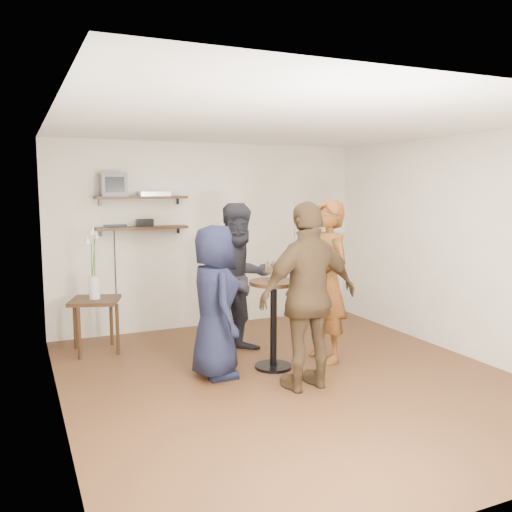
% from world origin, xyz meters
% --- Properties ---
extents(room, '(4.58, 5.08, 2.68)m').
position_xyz_m(room, '(0.00, 0.00, 1.30)').
color(room, '#442616').
rests_on(room, ground).
extents(shelf_upper, '(1.20, 0.25, 0.04)m').
position_xyz_m(shelf_upper, '(-1.00, 2.38, 1.85)').
color(shelf_upper, black).
rests_on(shelf_upper, room).
extents(shelf_lower, '(1.20, 0.25, 0.04)m').
position_xyz_m(shelf_lower, '(-1.00, 2.38, 1.45)').
color(shelf_lower, black).
rests_on(shelf_lower, room).
extents(crt_monitor, '(0.32, 0.30, 0.30)m').
position_xyz_m(crt_monitor, '(-1.36, 2.38, 2.02)').
color(crt_monitor, '#59595B').
rests_on(crt_monitor, shelf_upper).
extents(dvd_deck, '(0.40, 0.24, 0.06)m').
position_xyz_m(dvd_deck, '(-0.83, 2.38, 1.90)').
color(dvd_deck, silver).
rests_on(dvd_deck, shelf_upper).
extents(radio, '(0.22, 0.10, 0.10)m').
position_xyz_m(radio, '(-0.96, 2.38, 1.52)').
color(radio, black).
rests_on(radio, shelf_lower).
extents(power_strip, '(0.30, 0.05, 0.03)m').
position_xyz_m(power_strip, '(-1.34, 2.42, 1.48)').
color(power_strip, black).
rests_on(power_strip, shelf_lower).
extents(side_table, '(0.70, 0.70, 0.66)m').
position_xyz_m(side_table, '(-1.71, 1.83, 0.55)').
color(side_table, black).
rests_on(side_table, room).
extents(vase_lilies, '(0.19, 0.19, 0.89)m').
position_xyz_m(vase_lilies, '(-1.71, 1.83, 0.94)').
color(vase_lilies, silver).
rests_on(vase_lilies, side_table).
extents(drinks_table, '(0.54, 0.54, 0.98)m').
position_xyz_m(drinks_table, '(-0.01, 0.42, 0.63)').
color(drinks_table, black).
rests_on(drinks_table, room).
extents(wine_glass_fl, '(0.07, 0.07, 0.22)m').
position_xyz_m(wine_glass_fl, '(-0.07, 0.38, 1.13)').
color(wine_glass_fl, silver).
rests_on(wine_glass_fl, drinks_table).
extents(wine_glass_fr, '(0.07, 0.07, 0.20)m').
position_xyz_m(wine_glass_fr, '(0.06, 0.38, 1.11)').
color(wine_glass_fr, silver).
rests_on(wine_glass_fr, drinks_table).
extents(wine_glass_bl, '(0.06, 0.06, 0.19)m').
position_xyz_m(wine_glass_bl, '(-0.04, 0.49, 1.11)').
color(wine_glass_bl, silver).
rests_on(wine_glass_bl, drinks_table).
extents(wine_glass_br, '(0.07, 0.07, 0.22)m').
position_xyz_m(wine_glass_br, '(0.02, 0.43, 1.12)').
color(wine_glass_br, silver).
rests_on(wine_glass_br, drinks_table).
extents(person_plaid, '(0.45, 0.68, 1.85)m').
position_xyz_m(person_plaid, '(0.66, 0.42, 0.92)').
color(person_plaid, '#9E1512').
rests_on(person_plaid, room).
extents(person_dark, '(0.98, 0.82, 1.80)m').
position_xyz_m(person_dark, '(-0.13, 1.08, 0.90)').
color(person_dark, black).
rests_on(person_dark, room).
extents(person_navy, '(0.54, 0.80, 1.61)m').
position_xyz_m(person_navy, '(-0.69, 0.44, 0.80)').
color(person_navy, black).
rests_on(person_navy, room).
extents(person_brown, '(1.12, 0.54, 1.86)m').
position_xyz_m(person_brown, '(0.04, -0.26, 0.93)').
color(person_brown, '#412F1C').
rests_on(person_brown, room).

